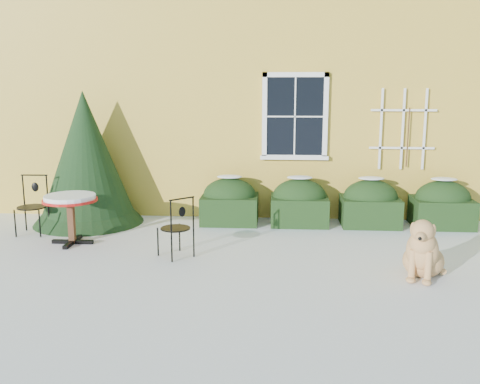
# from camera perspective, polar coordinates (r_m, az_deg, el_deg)

# --- Properties ---
(ground) EXTENTS (80.00, 80.00, 0.00)m
(ground) POSITION_cam_1_polar(r_m,az_deg,el_deg) (7.65, -0.52, -8.08)
(ground) COLOR white
(ground) RESTS_ON ground
(house) EXTENTS (12.40, 8.40, 6.40)m
(house) POSITION_cam_1_polar(r_m,az_deg,el_deg) (14.23, 1.70, 13.93)
(house) COLOR yellow
(house) RESTS_ON ground
(hedge_row) EXTENTS (4.95, 0.80, 0.91)m
(hedge_row) POSITION_cam_1_polar(r_m,az_deg,el_deg) (10.04, 10.05, -1.21)
(hedge_row) COLOR black
(hedge_row) RESTS_ON ground
(evergreen_shrub) EXTENTS (2.03, 2.03, 2.46)m
(evergreen_shrub) POSITION_cam_1_polar(r_m,az_deg,el_deg) (10.34, -16.04, 2.20)
(evergreen_shrub) COLOR black
(evergreen_shrub) RESTS_ON ground
(bistro_table) EXTENTS (0.87, 0.87, 0.81)m
(bistro_table) POSITION_cam_1_polar(r_m,az_deg,el_deg) (9.05, -17.65, -1.15)
(bistro_table) COLOR black
(bistro_table) RESTS_ON ground
(patio_chair_near) EXTENTS (0.58, 0.58, 0.93)m
(patio_chair_near) POSITION_cam_1_polar(r_m,az_deg,el_deg) (8.04, -6.75, -3.72)
(patio_chair_near) COLOR black
(patio_chair_near) RESTS_ON ground
(patio_chair_far) EXTENTS (0.49, 0.49, 1.02)m
(patio_chair_far) POSITION_cam_1_polar(r_m,az_deg,el_deg) (9.96, -21.27, -1.28)
(patio_chair_far) COLOR black
(patio_chair_far) RESTS_ON ground
(dog) EXTENTS (0.73, 0.93, 0.87)m
(dog) POSITION_cam_1_polar(r_m,az_deg,el_deg) (7.56, 18.92, -6.17)
(dog) COLOR tan
(dog) RESTS_ON ground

